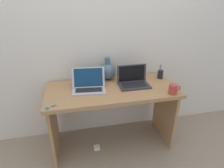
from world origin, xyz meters
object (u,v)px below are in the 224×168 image
at_px(laptop_right, 133,80).
at_px(scissors, 50,107).
at_px(pen_cup, 160,74).
at_px(coffee_mug, 173,89).
at_px(green_vase, 107,71).
at_px(laptop_left, 89,84).
at_px(power_brick, 97,147).

distance_m(laptop_right, scissors, 0.92).
bearing_deg(laptop_right, pen_cup, 14.16).
xyz_separation_m(coffee_mug, scissors, (-1.20, -0.01, -0.05)).
height_order(green_vase, pen_cup, green_vase).
relative_size(coffee_mug, pen_cup, 0.75).
height_order(laptop_right, scissors, laptop_right).
relative_size(laptop_left, coffee_mug, 2.88).
relative_size(green_vase, pen_cup, 1.56).
bearing_deg(power_brick, green_vase, 57.74).
bearing_deg(green_vase, pen_cup, -10.22).
bearing_deg(laptop_left, coffee_mug, -18.96).
xyz_separation_m(laptop_left, coffee_mug, (0.82, -0.28, -0.01)).
bearing_deg(green_vase, coffee_mug, -40.69).
bearing_deg(laptop_left, laptop_right, 1.15).
xyz_separation_m(green_vase, pen_cup, (0.62, -0.11, -0.05)).
xyz_separation_m(laptop_right, coffee_mug, (0.33, -0.29, -0.00)).
bearing_deg(pen_cup, green_vase, 169.78).
height_order(laptop_left, laptop_right, laptop_left).
relative_size(green_vase, coffee_mug, 2.08).
bearing_deg(laptop_right, scissors, -160.62).
distance_m(coffee_mug, scissors, 1.20).
relative_size(laptop_right, power_brick, 4.82).
xyz_separation_m(green_vase, scissors, (-0.62, -0.51, -0.10)).
relative_size(pen_cup, power_brick, 2.42).
distance_m(coffee_mug, power_brick, 1.12).
xyz_separation_m(scissors, power_brick, (0.42, 0.19, -0.74)).
xyz_separation_m(laptop_left, laptop_right, (0.49, 0.01, -0.00)).
height_order(laptop_right, power_brick, laptop_right).
bearing_deg(green_vase, scissors, -140.52).
height_order(pen_cup, power_brick, pen_cup).
bearing_deg(laptop_right, coffee_mug, -41.44).
relative_size(laptop_right, scissors, 2.39).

